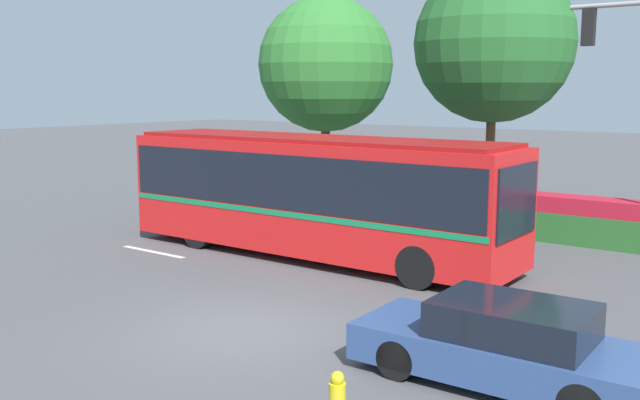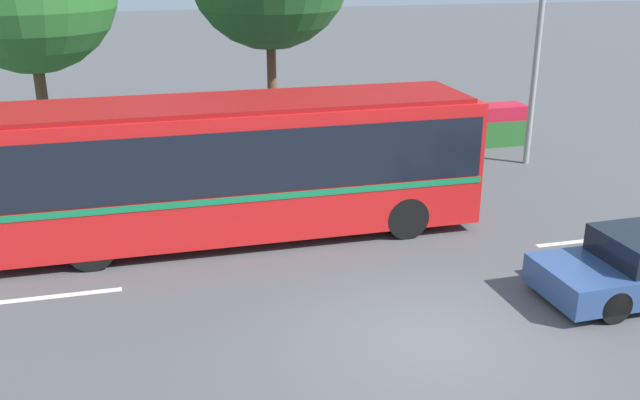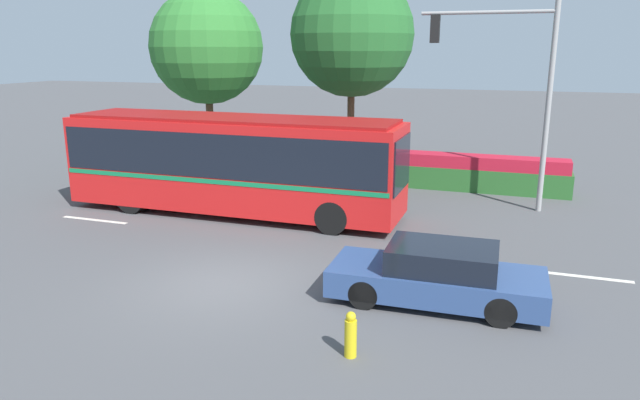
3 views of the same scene
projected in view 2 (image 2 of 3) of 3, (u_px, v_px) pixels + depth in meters
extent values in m
plane|color=#4C4C4F|center=(432.00, 341.00, 12.06)|extent=(140.00, 140.00, 0.00)
cube|color=red|center=(235.00, 167.00, 15.98)|extent=(11.12, 2.57, 2.85)
cube|color=black|center=(234.00, 147.00, 15.82)|extent=(10.90, 2.61, 1.37)
cube|color=#147A47|center=(236.00, 181.00, 16.09)|extent=(11.01, 2.60, 0.14)
cube|color=black|center=(462.00, 137.00, 17.16)|extent=(0.06, 2.17, 1.60)
cube|color=maroon|center=(233.00, 103.00, 15.48)|extent=(10.67, 2.37, 0.10)
cylinder|color=black|center=(376.00, 187.00, 18.28)|extent=(1.00, 0.30, 1.00)
cylinder|color=black|center=(407.00, 217.00, 16.23)|extent=(1.00, 0.30, 1.00)
cylinder|color=black|center=(96.00, 210.00, 16.65)|extent=(1.00, 0.30, 1.00)
cylinder|color=black|center=(91.00, 247.00, 14.60)|extent=(1.00, 0.30, 1.00)
cylinder|color=black|center=(614.00, 306.00, 12.59)|extent=(0.64, 0.24, 0.63)
cylinder|color=black|center=(563.00, 270.00, 13.99)|extent=(0.64, 0.24, 0.63)
cylinder|color=gray|center=(537.00, 54.00, 20.89)|extent=(0.18, 0.18, 6.78)
cube|color=#286028|center=(393.00, 138.00, 23.18)|extent=(9.56, 1.02, 0.88)
cube|color=#B7192D|center=(393.00, 118.00, 22.95)|extent=(9.37, 0.97, 0.48)
cylinder|color=brown|center=(44.00, 108.00, 21.38)|extent=(0.34, 0.34, 3.54)
cylinder|color=brown|center=(272.00, 92.00, 22.34)|extent=(0.29, 0.29, 4.07)
cube|color=silver|center=(584.00, 241.00, 16.17)|extent=(2.40, 0.16, 0.01)
cube|color=silver|center=(58.00, 296.00, 13.61)|extent=(2.40, 0.16, 0.01)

